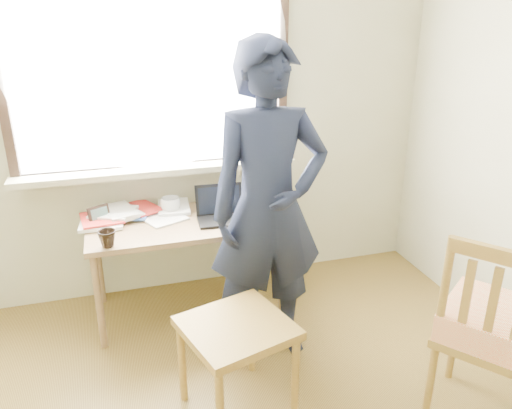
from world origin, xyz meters
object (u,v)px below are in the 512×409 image
object	(u,v)px
laptop	(221,211)
person	(269,209)
work_chair	(237,338)
mug_white	(171,205)
mug_dark	(107,239)
side_chair	(494,327)
desk	(186,230)

from	to	relation	value
laptop	person	world-z (taller)	person
laptop	work_chair	xyz separation A→B (m)	(-0.14, -0.94, -0.29)
mug_white	mug_dark	world-z (taller)	mug_white
work_chair	mug_dark	bearing A→B (deg)	128.10
mug_white	side_chair	xyz separation A→B (m)	(1.30, -1.55, -0.18)
desk	person	bearing A→B (deg)	-55.06
desk	laptop	distance (m)	0.26
mug_white	work_chair	distance (m)	1.18
mug_white	mug_dark	xyz separation A→B (m)	(-0.41, -0.41, -0.00)
mug_white	mug_dark	distance (m)	0.58
desk	side_chair	bearing A→B (deg)	-48.40
side_chair	person	bearing A→B (deg)	135.33
desk	laptop	world-z (taller)	laptop
mug_white	mug_dark	size ratio (longest dim) A/B	1.25
desk	work_chair	size ratio (longest dim) A/B	2.05
mug_white	side_chair	world-z (taller)	side_chair
desk	mug_dark	bearing A→B (deg)	-152.79
work_chair	side_chair	world-z (taller)	side_chair
laptop	mug_dark	world-z (taller)	laptop
mug_white	work_chair	world-z (taller)	mug_white
desk	laptop	size ratio (longest dim) A/B	3.85
desk	mug_white	distance (m)	0.22
desk	mug_white	world-z (taller)	mug_white
work_chair	person	size ratio (longest dim) A/B	0.33
laptop	side_chair	xyz separation A→B (m)	(1.00, -1.35, -0.18)
mug_white	person	size ratio (longest dim) A/B	0.07
mug_white	person	bearing A→B (deg)	-57.60
desk	mug_white	xyz separation A→B (m)	(-0.07, 0.16, 0.12)
work_chair	side_chair	size ratio (longest dim) A/B	0.59
laptop	work_chair	bearing A→B (deg)	-98.56
laptop	desk	bearing A→B (deg)	171.25
side_chair	laptop	bearing A→B (deg)	126.59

